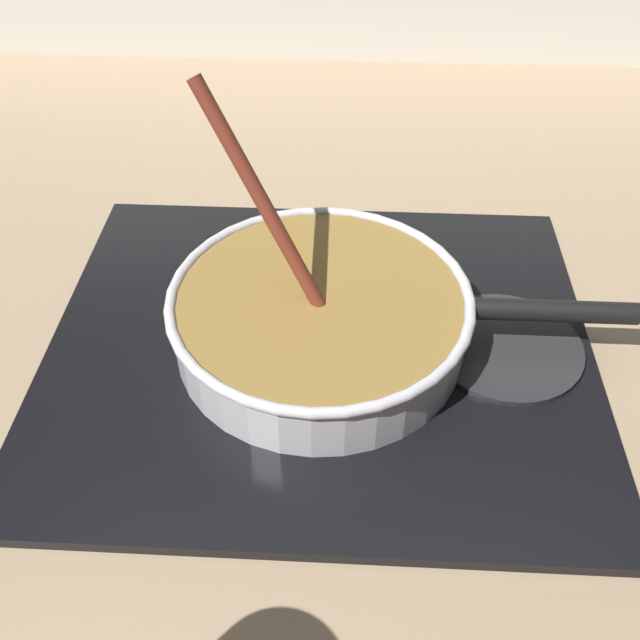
{
  "coord_description": "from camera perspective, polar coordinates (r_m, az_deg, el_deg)",
  "views": [
    {
      "loc": [
        0.02,
        -0.47,
        0.53
      ],
      "look_at": [
        -0.01,
        0.05,
        0.04
      ],
      "focal_mm": 40.0,
      "sensor_mm": 36.0,
      "label": 1
    }
  ],
  "objects": [
    {
      "name": "hob_plate",
      "position": [
        0.74,
        0.0,
        -2.06
      ],
      "size": [
        0.56,
        0.48,
        0.01
      ],
      "primitive_type": "cube",
      "color": "black",
      "rests_on": "ground"
    },
    {
      "name": "burner_ring",
      "position": [
        0.74,
        -0.0,
        -1.51
      ],
      "size": [
        0.17,
        0.17,
        0.01
      ],
      "primitive_type": "torus",
      "color": "#592D0C",
      "rests_on": "hob_plate"
    },
    {
      "name": "ground",
      "position": [
        0.73,
        0.38,
        -6.34
      ],
      "size": [
        2.4,
        1.6,
        0.04
      ],
      "primitive_type": "cube",
      "color": "#9E8466"
    },
    {
      "name": "cooking_pan",
      "position": [
        0.72,
        0.11,
        0.31
      ],
      "size": [
        0.46,
        0.3,
        0.27
      ],
      "color": "silver",
      "rests_on": "hob_plate"
    },
    {
      "name": "spare_burner",
      "position": [
        0.76,
        14.65,
        -2.04
      ],
      "size": [
        0.16,
        0.16,
        0.01
      ],
      "primitive_type": "cylinder",
      "color": "#262628",
      "rests_on": "hob_plate"
    }
  ]
}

